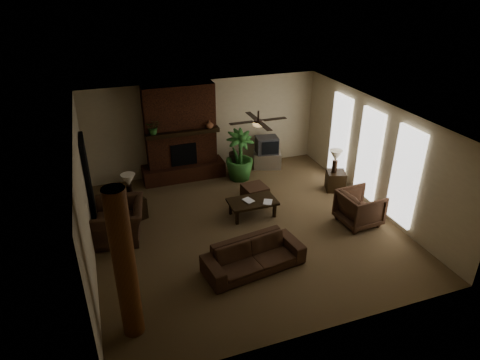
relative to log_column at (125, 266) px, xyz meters
name	(u,v)px	position (x,y,z in m)	size (l,w,h in m)	color
room_shell	(246,176)	(2.95, 2.40, 0.00)	(7.00, 7.00, 7.00)	brown
fireplace	(181,141)	(2.15, 5.62, -0.24)	(2.40, 0.70, 2.80)	#4B2414
windows	(369,154)	(6.40, 2.60, -0.05)	(0.08, 3.65, 2.35)	white
log_column	(125,266)	(0.00, 0.00, 0.00)	(0.36, 0.36, 2.80)	brown
doorway	(88,179)	(-0.49, 4.20, -0.35)	(0.10, 1.00, 2.10)	black
ceiling_fan	(258,123)	(3.35, 2.70, 1.13)	(1.35, 1.35, 0.37)	black
sofa	(254,252)	(2.57, 0.90, -0.99)	(2.11, 0.62, 0.82)	#422B1C
armchair_left	(119,216)	(0.08, 3.03, -0.85)	(1.27, 0.83, 1.11)	#422B1C
armchair_right	(360,206)	(5.64, 1.66, -0.93)	(0.91, 0.85, 0.94)	#422B1C
coffee_table	(252,203)	(3.30, 2.86, -1.03)	(1.20, 0.70, 0.43)	black
ottoman	(255,193)	(3.67, 3.63, -1.20)	(0.60, 0.60, 0.40)	#422B1C
tv_stand	(267,160)	(4.79, 5.42, -1.15)	(0.85, 0.50, 0.50)	silver
tv	(267,145)	(4.75, 5.40, -0.64)	(0.72, 0.62, 0.52)	#38383A
floor_vase	(235,161)	(3.67, 5.29, -0.97)	(0.34, 0.34, 0.77)	#31251B
floor_plant	(240,166)	(3.70, 4.96, -0.98)	(0.84, 1.49, 0.84)	#2D5F26
side_table_left	(134,208)	(0.47, 3.76, -1.12)	(0.50, 0.50, 0.55)	black
lamp_left	(129,182)	(0.43, 3.80, -0.40)	(0.40, 0.40, 0.65)	black
side_table_right	(335,181)	(6.01, 3.38, -1.12)	(0.50, 0.50, 0.55)	black
lamp_right	(336,157)	(5.95, 3.41, -0.40)	(0.37, 0.37, 0.65)	black
mantel_plant	(153,128)	(1.36, 5.37, 0.32)	(0.38, 0.42, 0.33)	#2D5F26
mantel_vase	(210,124)	(2.93, 5.32, 0.27)	(0.22, 0.23, 0.22)	brown
book_a	(245,197)	(3.10, 2.85, -0.83)	(0.22, 0.03, 0.29)	#999999
book_b	(264,197)	(3.54, 2.70, -0.82)	(0.21, 0.02, 0.29)	#999999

